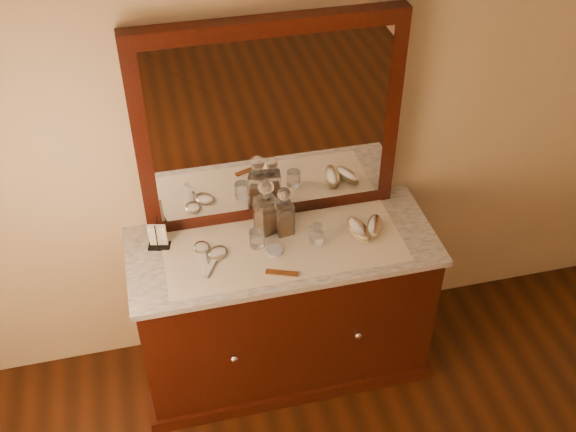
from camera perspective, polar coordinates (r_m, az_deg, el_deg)
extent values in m
plane|color=tan|center=(3.10, -1.73, 8.82)|extent=(4.50, 4.50, 0.00)
cube|color=black|center=(3.51, -0.39, -7.70)|extent=(1.40, 0.55, 0.82)
cube|color=black|center=(3.79, -0.36, -11.50)|extent=(1.46, 0.59, 0.08)
sphere|color=silver|center=(3.26, -4.46, -11.68)|extent=(0.04, 0.04, 0.04)
sphere|color=silver|center=(3.35, 5.82, -9.78)|extent=(0.04, 0.04, 0.04)
cube|color=white|center=(3.21, -0.42, -2.54)|extent=(1.44, 0.59, 0.03)
cube|color=black|center=(3.09, -1.51, 7.57)|extent=(1.20, 0.08, 1.00)
cube|color=white|center=(3.06, -1.38, 7.24)|extent=(1.06, 0.01, 0.86)
cube|color=silver|center=(3.18, -0.34, -2.55)|extent=(1.10, 0.45, 0.00)
cylinder|color=white|center=(3.15, -1.13, -2.86)|extent=(0.10, 0.10, 0.01)
cube|color=brown|center=(3.05, -0.51, -4.72)|extent=(0.15, 0.08, 0.01)
cube|color=black|center=(3.24, -10.58, -2.45)|extent=(0.11, 0.08, 0.01)
cylinder|color=black|center=(3.17, -10.81, -1.84)|extent=(0.01, 0.01, 0.15)
cylinder|color=black|center=(3.21, -10.66, -1.12)|extent=(0.01, 0.01, 0.15)
cube|color=white|center=(3.19, -10.73, -1.55)|extent=(0.09, 0.05, 0.12)
cube|color=brown|center=(3.22, -1.77, -0.29)|extent=(0.09, 0.09, 0.13)
cube|color=white|center=(3.21, -1.78, 0.10)|extent=(0.11, 0.11, 0.19)
cylinder|color=white|center=(3.14, -1.82, 1.66)|extent=(0.05, 0.05, 0.03)
sphere|color=white|center=(3.10, -1.84, 2.43)|extent=(0.09, 0.09, 0.07)
cube|color=brown|center=(3.22, -0.32, -0.52)|extent=(0.07, 0.07, 0.12)
cube|color=white|center=(3.20, -0.32, -0.18)|extent=(0.09, 0.09, 0.16)
cylinder|color=white|center=(3.14, -0.33, 1.16)|extent=(0.04, 0.04, 0.03)
sphere|color=white|center=(3.12, -0.33, 1.82)|extent=(0.07, 0.07, 0.06)
ellipsoid|color=tan|center=(3.26, 5.84, -1.26)|extent=(0.10, 0.18, 0.03)
ellipsoid|color=silver|center=(3.24, 5.86, -0.97)|extent=(0.10, 0.18, 0.03)
ellipsoid|color=tan|center=(3.28, 7.15, -1.00)|extent=(0.13, 0.17, 0.02)
ellipsoid|color=silver|center=(3.27, 7.18, -0.74)|extent=(0.13, 0.17, 0.02)
ellipsoid|color=silver|center=(3.19, -7.16, -2.60)|extent=(0.08, 0.09, 0.02)
cube|color=silver|center=(3.13, -6.92, -3.64)|extent=(0.02, 0.12, 0.01)
ellipsoid|color=silver|center=(3.15, -5.82, -3.05)|extent=(0.12, 0.13, 0.02)
cube|color=silver|center=(3.09, -6.43, -4.23)|extent=(0.09, 0.13, 0.01)
cylinder|color=white|center=(3.16, -2.59, -1.87)|extent=(0.07, 0.07, 0.08)
cylinder|color=white|center=(3.18, 2.39, -1.51)|extent=(0.07, 0.07, 0.08)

